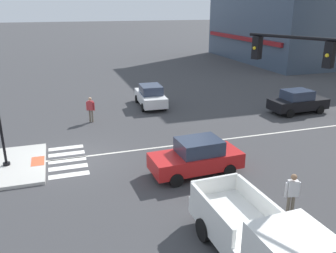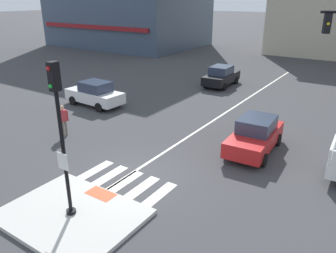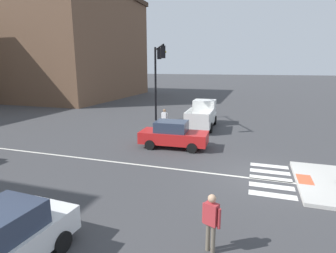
{
  "view_description": "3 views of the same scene",
  "coord_description": "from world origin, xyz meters",
  "px_view_note": "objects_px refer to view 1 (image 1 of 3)",
  "views": [
    {
      "loc": [
        16.53,
        -0.46,
        7.29
      ],
      "look_at": [
        -0.46,
        4.99,
        1.04
      ],
      "focal_mm": 37.47,
      "sensor_mm": 36.0,
      "label": 1
    },
    {
      "loc": [
        7.81,
        -9.03,
        6.87
      ],
      "look_at": [
        0.09,
        2.54,
        1.41
      ],
      "focal_mm": 35.64,
      "sensor_mm": 36.0,
      "label": 2
    },
    {
      "loc": [
        -12.17,
        0.52,
        4.92
      ],
      "look_at": [
        0.59,
        4.63,
        1.92
      ],
      "focal_mm": 29.06,
      "sensor_mm": 36.0,
      "label": 3
    }
  ],
  "objects_px": {
    "car_red_eastbound_mid": "(197,157)",
    "pedestrian_at_curb_left": "(91,108)",
    "car_black_westbound_distant": "(298,102)",
    "pickup_truck_white_cross_right": "(263,243)",
    "pedestrian_waiting_far_side": "(292,192)",
    "car_white_cross_left": "(151,96)"
  },
  "relations": [
    {
      "from": "pedestrian_at_curb_left",
      "to": "car_black_westbound_distant",
      "type": "bearing_deg",
      "value": 80.76
    },
    {
      "from": "car_white_cross_left",
      "to": "pickup_truck_white_cross_right",
      "type": "height_order",
      "value": "pickup_truck_white_cross_right"
    },
    {
      "from": "car_white_cross_left",
      "to": "car_black_westbound_distant",
      "type": "xyz_separation_m",
      "value": [
        4.75,
        9.45,
        0.0
      ]
    },
    {
      "from": "car_red_eastbound_mid",
      "to": "pedestrian_at_curb_left",
      "type": "bearing_deg",
      "value": -157.27
    },
    {
      "from": "car_black_westbound_distant",
      "to": "car_white_cross_left",
      "type": "bearing_deg",
      "value": -116.66
    },
    {
      "from": "pickup_truck_white_cross_right",
      "to": "pedestrian_at_curb_left",
      "type": "relative_size",
      "value": 3.1
    },
    {
      "from": "car_red_eastbound_mid",
      "to": "car_black_westbound_distant",
      "type": "relative_size",
      "value": 1.0
    },
    {
      "from": "pickup_truck_white_cross_right",
      "to": "pedestrian_waiting_far_side",
      "type": "height_order",
      "value": "pickup_truck_white_cross_right"
    },
    {
      "from": "car_red_eastbound_mid",
      "to": "car_black_westbound_distant",
      "type": "bearing_deg",
      "value": 122.52
    },
    {
      "from": "pedestrian_waiting_far_side",
      "to": "pedestrian_at_curb_left",
      "type": "bearing_deg",
      "value": -156.48
    },
    {
      "from": "car_red_eastbound_mid",
      "to": "pedestrian_waiting_far_side",
      "type": "bearing_deg",
      "value": 25.17
    },
    {
      "from": "car_black_westbound_distant",
      "to": "pedestrian_waiting_far_side",
      "type": "relative_size",
      "value": 2.49
    },
    {
      "from": "car_black_westbound_distant",
      "to": "pedestrian_at_curb_left",
      "type": "height_order",
      "value": "pedestrian_at_curb_left"
    },
    {
      "from": "pedestrian_waiting_far_side",
      "to": "car_red_eastbound_mid",
      "type": "bearing_deg",
      "value": -154.83
    },
    {
      "from": "car_black_westbound_distant",
      "to": "pickup_truck_white_cross_right",
      "type": "xyz_separation_m",
      "value": [
        12.97,
        -10.98,
        0.17
      ]
    },
    {
      "from": "pickup_truck_white_cross_right",
      "to": "pedestrian_at_curb_left",
      "type": "xyz_separation_m",
      "value": [
        -15.26,
        -3.14,
        0.0
      ]
    },
    {
      "from": "car_white_cross_left",
      "to": "car_black_westbound_distant",
      "type": "distance_m",
      "value": 10.58
    },
    {
      "from": "car_black_westbound_distant",
      "to": "pedestrian_waiting_far_side",
      "type": "height_order",
      "value": "pedestrian_waiting_far_side"
    },
    {
      "from": "car_white_cross_left",
      "to": "pedestrian_at_curb_left",
      "type": "bearing_deg",
      "value": -62.35
    },
    {
      "from": "car_white_cross_left",
      "to": "pedestrian_waiting_far_side",
      "type": "xyz_separation_m",
      "value": [
        15.54,
        1.03,
        0.17
      ]
    },
    {
      "from": "car_white_cross_left",
      "to": "pickup_truck_white_cross_right",
      "type": "bearing_deg",
      "value": -4.93
    },
    {
      "from": "car_white_cross_left",
      "to": "car_red_eastbound_mid",
      "type": "bearing_deg",
      "value": -4.7
    }
  ]
}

